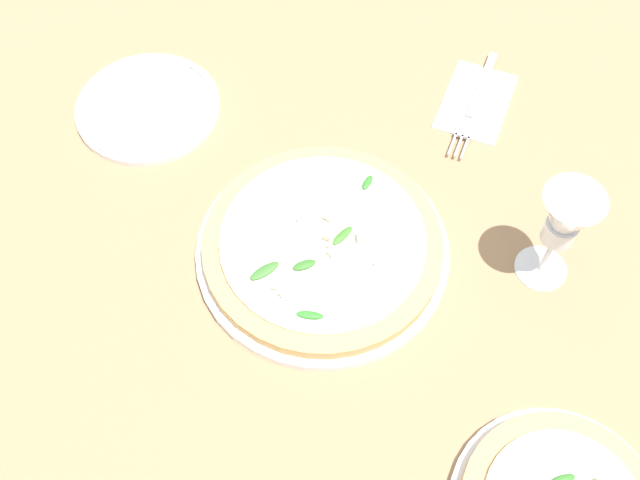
{
  "coord_description": "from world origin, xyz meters",
  "views": [
    {
      "loc": [
        0.41,
        0.24,
        0.83
      ],
      "look_at": [
        -0.02,
        -0.0,
        0.03
      ],
      "focal_mm": 42.0,
      "sensor_mm": 36.0,
      "label": 1
    }
  ],
  "objects_px": {
    "pizza_arugula_main": "(320,246)",
    "fork": "(475,103)",
    "wine_glass": "(564,223)",
    "side_plate_white": "(148,106)"
  },
  "relations": [
    {
      "from": "pizza_arugula_main",
      "to": "wine_glass",
      "type": "distance_m",
      "value": 0.29
    },
    {
      "from": "wine_glass",
      "to": "side_plate_white",
      "type": "distance_m",
      "value": 0.6
    },
    {
      "from": "wine_glass",
      "to": "pizza_arugula_main",
      "type": "bearing_deg",
      "value": -64.91
    },
    {
      "from": "pizza_arugula_main",
      "to": "wine_glass",
      "type": "height_order",
      "value": "wine_glass"
    },
    {
      "from": "side_plate_white",
      "to": "fork",
      "type": "bearing_deg",
      "value": 120.91
    },
    {
      "from": "pizza_arugula_main",
      "to": "fork",
      "type": "distance_m",
      "value": 0.33
    },
    {
      "from": "wine_glass",
      "to": "fork",
      "type": "relative_size",
      "value": 0.73
    },
    {
      "from": "pizza_arugula_main",
      "to": "wine_glass",
      "type": "xyz_separation_m",
      "value": [
        -0.12,
        0.25,
        0.09
      ]
    },
    {
      "from": "pizza_arugula_main",
      "to": "fork",
      "type": "bearing_deg",
      "value": 167.8
    },
    {
      "from": "fork",
      "to": "side_plate_white",
      "type": "height_order",
      "value": "side_plate_white"
    }
  ]
}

